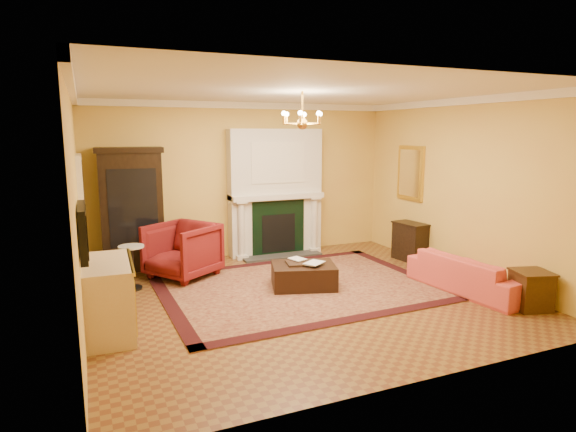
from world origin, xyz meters
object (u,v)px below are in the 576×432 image
leather_ottoman (304,276)px  coral_sofa (470,267)px  commode (108,298)px  wingback_armchair (182,248)px  end_table (531,291)px  pedestal_table (132,264)px  china_cabinet (132,212)px  console_table (410,242)px

leather_ottoman → coral_sofa: bearing=-9.7°
commode → coral_sofa: bearing=-3.6°
wingback_armchair → end_table: wingback_armchair is taller
wingback_armchair → pedestal_table: 0.92m
coral_sofa → leather_ottoman: (-2.30, 1.15, -0.18)m
wingback_armchair → coral_sofa: (3.94, -2.46, -0.13)m
china_cabinet → coral_sofa: 5.74m
china_cabinet → leather_ottoman: china_cabinet is taller
end_table → leather_ottoman: (-2.52, 2.07, -0.06)m
wingback_armchair → pedestal_table: wingback_armchair is taller
pedestal_table → leather_ottoman: 2.69m
china_cabinet → coral_sofa: (4.65, -3.29, -0.66)m
end_table → console_table: (0.06, 2.80, 0.09)m
wingback_armchair → pedestal_table: (-0.85, -0.34, -0.10)m
pedestal_table → commode: bearing=-104.8°
commode → leather_ottoman: (2.93, 0.65, -0.25)m
china_cabinet → leather_ottoman: (2.35, -2.14, -0.84)m
wingback_armchair → pedestal_table: size_ratio=1.46×
commode → console_table: commode is taller
wingback_armchair → console_table: wingback_armchair is taller
coral_sofa → console_table: (0.29, 1.88, -0.03)m
pedestal_table → commode: size_ratio=0.58×
pedestal_table → console_table: size_ratio=1.00×
console_table → pedestal_table: bearing=169.9°
china_cabinet → commode: (-0.57, -2.79, -0.59)m
wingback_armchair → commode: wingback_armchair is taller
china_cabinet → pedestal_table: (-0.14, -1.17, -0.63)m
china_cabinet → wingback_armchair: 1.21m
china_cabinet → wingback_armchair: bearing=-46.8°
pedestal_table → end_table: size_ratio=1.36×
pedestal_table → console_table: 5.09m
leather_ottoman → wingback_armchair: bearing=158.4°
pedestal_table → coral_sofa: bearing=-23.9°
coral_sofa → leather_ottoman: coral_sofa is taller
console_table → commode: bearing=-173.4°
coral_sofa → end_table: size_ratio=3.77×
pedestal_table → coral_sofa: size_ratio=0.36×
commode → china_cabinet: bearing=80.3°
china_cabinet → coral_sofa: china_cabinet is taller
china_cabinet → console_table: bearing=-13.1°
pedestal_table → end_table: pedestal_table is taller
console_table → leather_ottoman: console_table is taller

